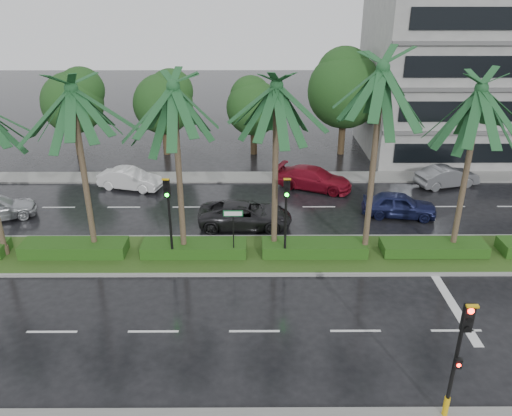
{
  "coord_description": "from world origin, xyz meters",
  "views": [
    {
      "loc": [
        -0.02,
        -20.94,
        12.55
      ],
      "look_at": [
        0.09,
        1.5,
        2.42
      ],
      "focal_mm": 35.0,
      "sensor_mm": 36.0,
      "label": 1
    }
  ],
  "objects_px": {
    "car_blue": "(399,205)",
    "car_darkgrey": "(245,215)",
    "car_red": "(314,178)",
    "car_grey": "(447,176)",
    "car_white": "(130,179)",
    "signal_median_left": "(169,207)",
    "street_sign": "(233,222)",
    "signal_near": "(458,357)"
  },
  "relations": [
    {
      "from": "street_sign",
      "to": "car_grey",
      "type": "xyz_separation_m",
      "value": [
        14.0,
        9.91,
        -1.42
      ]
    },
    {
      "from": "street_sign",
      "to": "car_blue",
      "type": "bearing_deg",
      "value": 28.63
    },
    {
      "from": "street_sign",
      "to": "car_white",
      "type": "height_order",
      "value": "street_sign"
    },
    {
      "from": "street_sign",
      "to": "car_red",
      "type": "height_order",
      "value": "street_sign"
    },
    {
      "from": "signal_near",
      "to": "car_darkgrey",
      "type": "bearing_deg",
      "value": 115.33
    },
    {
      "from": "signal_near",
      "to": "signal_median_left",
      "type": "height_order",
      "value": "signal_median_left"
    },
    {
      "from": "street_sign",
      "to": "signal_near",
      "type": "bearing_deg",
      "value": -54.66
    },
    {
      "from": "signal_median_left",
      "to": "car_blue",
      "type": "bearing_deg",
      "value": 23.24
    },
    {
      "from": "signal_near",
      "to": "car_red",
      "type": "xyz_separation_m",
      "value": [
        -2.0,
        19.4,
        -1.78
      ]
    },
    {
      "from": "car_darkgrey",
      "to": "car_grey",
      "type": "xyz_separation_m",
      "value": [
        13.5,
        6.05,
        -0.03
      ]
    },
    {
      "from": "car_darkgrey",
      "to": "car_grey",
      "type": "bearing_deg",
      "value": -64.96
    },
    {
      "from": "signal_median_left",
      "to": "car_white",
      "type": "height_order",
      "value": "signal_median_left"
    },
    {
      "from": "car_red",
      "to": "car_blue",
      "type": "bearing_deg",
      "value": -110.57
    },
    {
      "from": "car_white",
      "to": "car_blue",
      "type": "xyz_separation_m",
      "value": [
        16.73,
        -4.4,
        0.03
      ]
    },
    {
      "from": "car_white",
      "to": "car_red",
      "type": "xyz_separation_m",
      "value": [
        12.23,
        -0.05,
        0.03
      ]
    },
    {
      "from": "signal_near",
      "to": "car_red",
      "type": "distance_m",
      "value": 19.59
    },
    {
      "from": "car_darkgrey",
      "to": "car_white",
      "type": "bearing_deg",
      "value": 54.44
    },
    {
      "from": "car_white",
      "to": "car_darkgrey",
      "type": "bearing_deg",
      "value": -112.12
    },
    {
      "from": "car_blue",
      "to": "signal_near",
      "type": "bearing_deg",
      "value": 179.67
    },
    {
      "from": "street_sign",
      "to": "car_white",
      "type": "relative_size",
      "value": 0.62
    },
    {
      "from": "signal_near",
      "to": "car_grey",
      "type": "relative_size",
      "value": 1.03
    },
    {
      "from": "signal_median_left",
      "to": "car_grey",
      "type": "distance_m",
      "value": 19.9
    },
    {
      "from": "car_red",
      "to": "car_grey",
      "type": "height_order",
      "value": "car_red"
    },
    {
      "from": "car_white",
      "to": "signal_median_left",
      "type": "bearing_deg",
      "value": -142.19
    },
    {
      "from": "car_red",
      "to": "car_grey",
      "type": "relative_size",
      "value": 1.18
    },
    {
      "from": "car_blue",
      "to": "car_grey",
      "type": "xyz_separation_m",
      "value": [
        4.5,
        4.73,
        -0.02
      ]
    },
    {
      "from": "car_white",
      "to": "signal_near",
      "type": "bearing_deg",
      "value": -129.44
    },
    {
      "from": "signal_near",
      "to": "car_grey",
      "type": "bearing_deg",
      "value": 70.51
    },
    {
      "from": "signal_near",
      "to": "car_blue",
      "type": "bearing_deg",
      "value": 80.57
    },
    {
      "from": "signal_median_left",
      "to": "car_grey",
      "type": "bearing_deg",
      "value": 30.7
    },
    {
      "from": "car_blue",
      "to": "car_grey",
      "type": "height_order",
      "value": "car_blue"
    },
    {
      "from": "signal_median_left",
      "to": "car_blue",
      "type": "height_order",
      "value": "signal_median_left"
    },
    {
      "from": "street_sign",
      "to": "car_darkgrey",
      "type": "bearing_deg",
      "value": 82.63
    },
    {
      "from": "car_red",
      "to": "car_blue",
      "type": "height_order",
      "value": "car_red"
    },
    {
      "from": "signal_near",
      "to": "car_darkgrey",
      "type": "distance_m",
      "value": 15.3
    },
    {
      "from": "car_darkgrey",
      "to": "car_grey",
      "type": "height_order",
      "value": "car_darkgrey"
    },
    {
      "from": "street_sign",
      "to": "car_darkgrey",
      "type": "relative_size",
      "value": 0.5
    },
    {
      "from": "car_grey",
      "to": "street_sign",
      "type": "bearing_deg",
      "value": 109.37
    },
    {
      "from": "signal_near",
      "to": "car_white",
      "type": "height_order",
      "value": "signal_near"
    },
    {
      "from": "car_blue",
      "to": "car_darkgrey",
      "type": "bearing_deg",
      "value": 107.45
    },
    {
      "from": "car_darkgrey",
      "to": "street_sign",
      "type": "bearing_deg",
      "value": 173.54
    },
    {
      "from": "car_blue",
      "to": "signal_median_left",
      "type": "bearing_deg",
      "value": 122.34
    }
  ]
}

